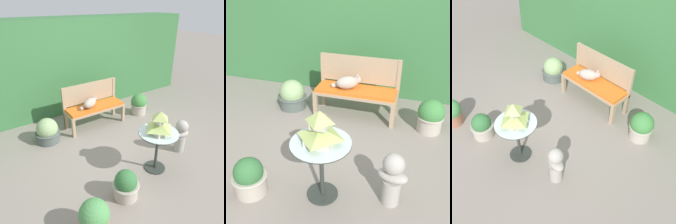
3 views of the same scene
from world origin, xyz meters
TOP-DOWN VIEW (x-y plane):
  - ground at (0.00, 0.00)m, footprint 30.00×30.00m
  - foliage_hedge_back at (0.00, 2.36)m, footprint 6.40×0.88m
  - garden_bench at (0.03, 1.11)m, footprint 1.22×0.43m
  - bench_backrest at (0.03, 1.31)m, footprint 1.22×0.06m
  - cat at (-0.09, 1.09)m, footprint 0.44×0.32m
  - patio_table at (0.12, -0.58)m, footprint 0.58×0.58m
  - pagoda_birdhouse at (0.12, -0.58)m, footprint 0.34×0.34m
  - garden_bust at (0.80, -0.47)m, footprint 0.32×0.22m
  - potted_plant_table_near at (-1.20, -0.98)m, footprint 0.35×0.35m
  - potted_plant_bench_left at (1.12, 1.01)m, footprint 0.37×0.37m
  - potted_plant_bench_right at (-1.01, 1.08)m, footprint 0.46×0.46m
  - potted_plant_table_far at (-0.60, -0.77)m, footprint 0.36×0.36m

SIDE VIEW (x-z plane):
  - ground at x=0.00m, z-range 0.00..0.00m
  - potted_plant_table_far at x=-0.60m, z-range -0.01..0.41m
  - potted_plant_bench_right at x=-1.01m, z-range -0.03..0.44m
  - potted_plant_table_near at x=-1.20m, z-range 0.00..0.46m
  - potted_plant_bench_left at x=1.12m, z-range -0.01..0.47m
  - garden_bust at x=0.80m, z-range 0.02..0.61m
  - garden_bench at x=0.03m, z-range 0.16..0.61m
  - patio_table at x=0.12m, z-range 0.18..0.84m
  - cat at x=-0.09m, z-range 0.44..0.65m
  - bench_backrest at x=0.03m, z-range 0.18..1.06m
  - pagoda_birdhouse at x=0.12m, z-range 0.63..0.97m
  - foliage_hedge_back at x=0.00m, z-range 0.00..2.05m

